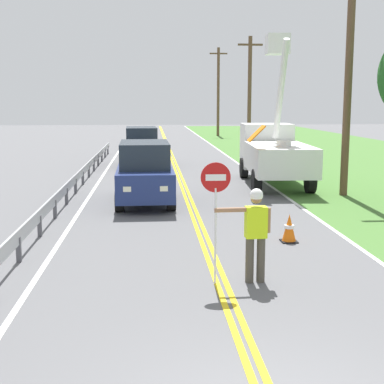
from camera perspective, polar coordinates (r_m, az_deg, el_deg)
centerline_yellow_left at (r=25.46m, az=-1.48°, el=1.57°), size 0.11×110.00×0.01m
centerline_yellow_right at (r=25.47m, az=-1.08°, el=1.58°), size 0.11×110.00×0.01m
edge_line_right at (r=25.91m, az=6.70°, el=1.65°), size 0.12×110.00×0.01m
edge_line_left at (r=25.54m, az=-9.37°, el=1.47°), size 0.12×110.00×0.01m
flagger_worker at (r=10.51m, az=6.58°, el=-3.84°), size 1.09×0.26×1.83m
stop_sign_paddle at (r=10.22m, az=2.46°, el=-0.37°), size 0.56×0.04×2.33m
utility_bucket_truck at (r=23.55m, az=8.42°, el=4.35°), size 2.99×6.92×6.13m
oncoming_suv_nearest at (r=18.79m, az=-4.93°, el=2.04°), size 1.99×4.64×2.10m
oncoming_suv_second at (r=30.07m, az=-5.25°, el=4.75°), size 2.04×4.66×2.10m
utility_pole_near at (r=21.01m, az=15.94°, el=11.68°), size 1.80×0.28×8.49m
utility_pole_mid at (r=40.89m, az=5.99°, el=10.39°), size 1.80×0.28×8.12m
utility_pole_far at (r=57.24m, az=2.74°, el=10.50°), size 1.80×0.28×8.91m
traffic_cone_lead at (r=13.82m, az=10.05°, el=-3.76°), size 0.40×0.40×0.70m
guardrail_left_shoulder at (r=22.42m, az=-11.64°, el=1.66°), size 0.10×32.00×0.71m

